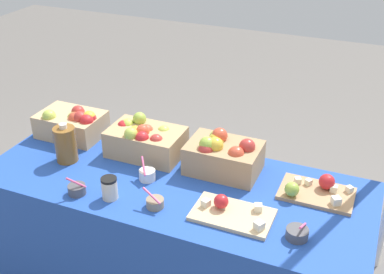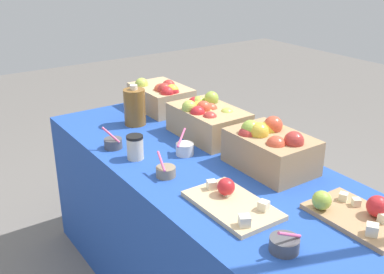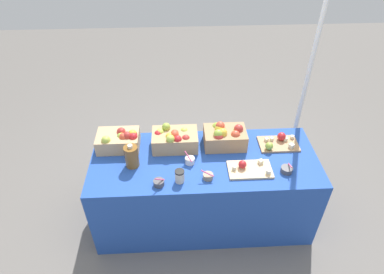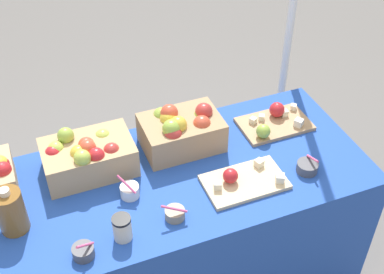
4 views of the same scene
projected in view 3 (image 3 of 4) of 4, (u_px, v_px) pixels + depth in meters
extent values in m
plane|color=slate|center=(203.00, 215.00, 3.25)|extent=(10.00, 10.00, 0.00)
cube|color=#234CAD|center=(204.00, 189.00, 3.02)|extent=(1.90, 0.76, 0.74)
cube|color=tan|center=(118.00, 141.00, 2.87)|extent=(0.36, 0.25, 0.13)
sphere|color=red|center=(133.00, 137.00, 2.80)|extent=(0.08, 0.08, 0.08)
sphere|color=#99B742|center=(121.00, 137.00, 2.83)|extent=(0.08, 0.08, 0.08)
sphere|color=#B2332D|center=(127.00, 136.00, 2.80)|extent=(0.08, 0.08, 0.08)
sphere|color=gold|center=(133.00, 134.00, 2.83)|extent=(0.08, 0.08, 0.08)
sphere|color=red|center=(133.00, 135.00, 2.83)|extent=(0.08, 0.08, 0.08)
sphere|color=#B2C64C|center=(106.00, 140.00, 2.76)|extent=(0.08, 0.08, 0.08)
sphere|color=#D14C33|center=(124.00, 137.00, 2.81)|extent=(0.08, 0.08, 0.08)
sphere|color=#B2332D|center=(121.00, 132.00, 2.85)|extent=(0.08, 0.08, 0.08)
cube|color=tan|center=(175.00, 140.00, 2.87)|extent=(0.39, 0.25, 0.14)
sphere|color=#B2C64C|center=(160.00, 133.00, 2.85)|extent=(0.07, 0.07, 0.07)
sphere|color=#B2C64C|center=(184.00, 131.00, 2.88)|extent=(0.07, 0.07, 0.07)
sphere|color=#B2C64C|center=(175.00, 136.00, 2.83)|extent=(0.07, 0.07, 0.07)
sphere|color=#B2332D|center=(186.00, 139.00, 2.79)|extent=(0.07, 0.07, 0.07)
sphere|color=#D14C33|center=(175.00, 135.00, 2.80)|extent=(0.07, 0.07, 0.07)
sphere|color=#B2C64C|center=(170.00, 139.00, 2.75)|extent=(0.07, 0.07, 0.07)
sphere|color=red|center=(158.00, 134.00, 2.84)|extent=(0.07, 0.07, 0.07)
sphere|color=gold|center=(170.00, 137.00, 2.80)|extent=(0.07, 0.07, 0.07)
sphere|color=red|center=(178.00, 140.00, 2.76)|extent=(0.07, 0.07, 0.07)
sphere|color=#99B742|center=(166.00, 127.00, 2.86)|extent=(0.07, 0.07, 0.07)
sphere|color=#D14C33|center=(175.00, 134.00, 2.84)|extent=(0.07, 0.07, 0.07)
cube|color=tan|center=(225.00, 138.00, 2.89)|extent=(0.36, 0.25, 0.15)
sphere|color=#B2332D|center=(239.00, 129.00, 2.85)|extent=(0.08, 0.08, 0.08)
sphere|color=#B2332D|center=(219.00, 137.00, 2.79)|extent=(0.08, 0.08, 0.08)
sphere|color=#99B742|center=(218.00, 134.00, 2.78)|extent=(0.08, 0.08, 0.08)
sphere|color=#99B742|center=(217.00, 127.00, 2.91)|extent=(0.08, 0.08, 0.08)
sphere|color=#D14C33|center=(235.00, 135.00, 2.81)|extent=(0.08, 0.08, 0.08)
sphere|color=#D14C33|center=(220.00, 126.00, 2.86)|extent=(0.08, 0.08, 0.08)
sphere|color=#99B742|center=(237.00, 131.00, 2.86)|extent=(0.08, 0.08, 0.08)
sphere|color=gold|center=(219.00, 129.00, 2.86)|extent=(0.08, 0.08, 0.08)
sphere|color=gold|center=(222.00, 133.00, 2.80)|extent=(0.08, 0.08, 0.08)
sphere|color=gold|center=(221.00, 137.00, 2.81)|extent=(0.08, 0.08, 0.08)
cube|color=#D1B284|center=(250.00, 170.00, 2.68)|extent=(0.35, 0.21, 0.02)
sphere|color=red|center=(242.00, 164.00, 2.66)|extent=(0.07, 0.07, 0.07)
cube|color=beige|center=(269.00, 172.00, 2.62)|extent=(0.05, 0.05, 0.04)
cube|color=beige|center=(234.00, 168.00, 2.66)|extent=(0.04, 0.04, 0.03)
cube|color=beige|center=(243.00, 166.00, 2.67)|extent=(0.04, 0.04, 0.03)
cube|color=beige|center=(261.00, 162.00, 2.71)|extent=(0.04, 0.04, 0.03)
cube|color=tan|center=(278.00, 144.00, 2.93)|extent=(0.34, 0.22, 0.02)
cube|color=beige|center=(267.00, 139.00, 2.94)|extent=(0.04, 0.04, 0.03)
cube|color=beige|center=(272.00, 139.00, 2.94)|extent=(0.04, 0.04, 0.03)
cube|color=beige|center=(292.00, 137.00, 2.96)|extent=(0.04, 0.04, 0.03)
sphere|color=red|center=(282.00, 136.00, 2.93)|extent=(0.07, 0.07, 0.07)
sphere|color=#99B742|center=(269.00, 146.00, 2.84)|extent=(0.07, 0.07, 0.07)
cube|color=beige|center=(291.00, 146.00, 2.86)|extent=(0.05, 0.05, 0.04)
cube|color=beige|center=(286.00, 139.00, 2.94)|extent=(0.03, 0.03, 0.03)
cylinder|color=#4C4C51|center=(287.00, 170.00, 2.66)|extent=(0.09, 0.09, 0.04)
cylinder|color=#EA598C|center=(290.00, 165.00, 2.63)|extent=(0.02, 0.09, 0.05)
cylinder|color=gray|center=(208.00, 176.00, 2.60)|extent=(0.08, 0.08, 0.04)
cylinder|color=#EA598C|center=(208.00, 173.00, 2.56)|extent=(0.10, 0.04, 0.05)
cylinder|color=#4C4C51|center=(159.00, 183.00, 2.54)|extent=(0.08, 0.08, 0.05)
cylinder|color=#EA598C|center=(160.00, 179.00, 2.50)|extent=(0.07, 0.06, 0.07)
cylinder|color=silver|center=(190.00, 160.00, 2.73)|extent=(0.08, 0.08, 0.05)
cylinder|color=#EA598C|center=(188.00, 156.00, 2.69)|extent=(0.06, 0.08, 0.06)
cylinder|color=brown|center=(132.00, 156.00, 2.67)|extent=(0.11, 0.11, 0.19)
cylinder|color=silver|center=(130.00, 146.00, 2.60)|extent=(0.04, 0.04, 0.02)
cylinder|color=beige|center=(180.00, 177.00, 2.56)|extent=(0.07, 0.07, 0.10)
cylinder|color=black|center=(180.00, 172.00, 2.52)|extent=(0.07, 0.07, 0.01)
cylinder|color=white|center=(308.00, 77.00, 3.09)|extent=(0.04, 0.04, 2.25)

